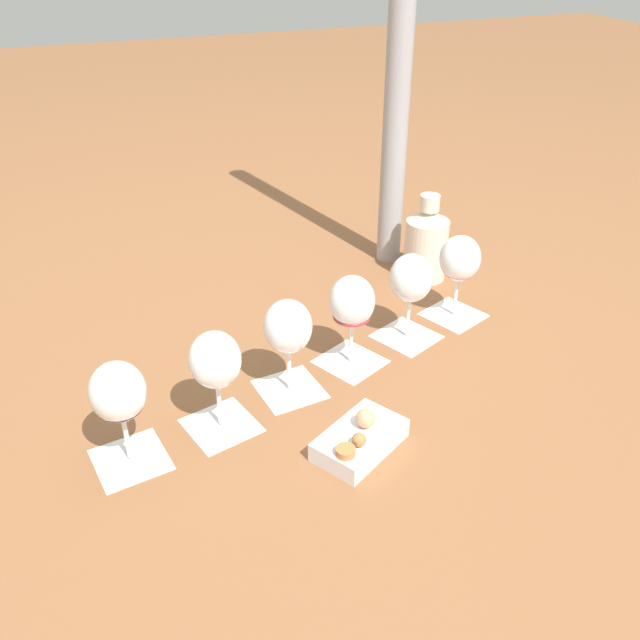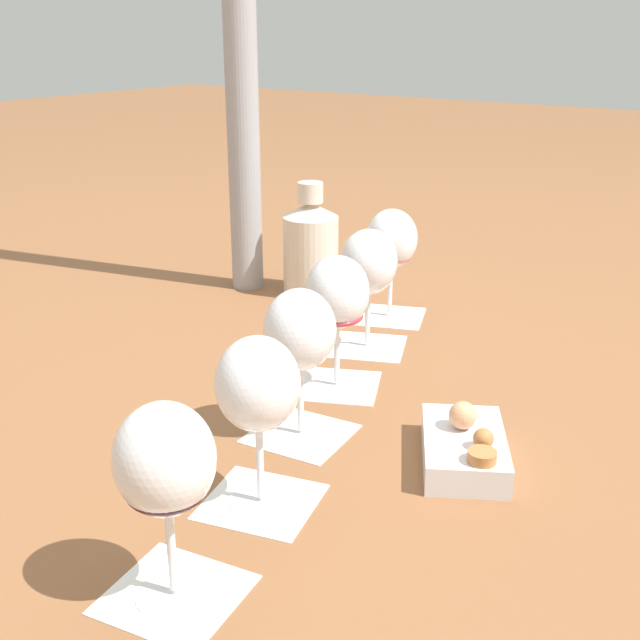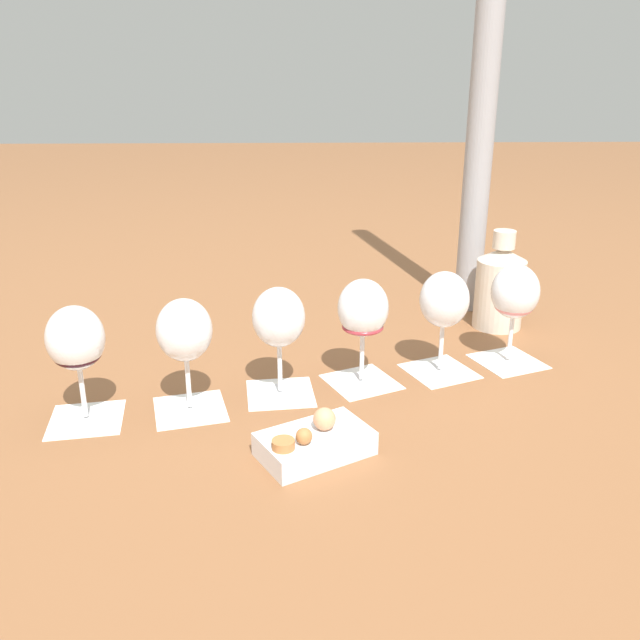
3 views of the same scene
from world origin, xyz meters
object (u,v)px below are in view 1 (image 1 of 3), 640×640
wine_glass_4 (215,364)px  snack_dish (360,439)px  wine_glass_3 (288,331)px  ceramic_vase (426,243)px  wine_glass_1 (411,282)px  wine_glass_2 (352,305)px  wine_glass_5 (119,396)px  wine_glass_0 (460,262)px  umbrella_pole (401,32)px

wine_glass_4 → snack_dish: (-0.20, 0.14, -0.11)m
wine_glass_3 → ceramic_vase: bearing=-145.9°
wine_glass_1 → wine_glass_4: bearing=17.2°
wine_glass_2 → wine_glass_5: bearing=15.4°
wine_glass_4 → wine_glass_1: bearing=-162.8°
wine_glass_4 → ceramic_vase: size_ratio=0.90×
wine_glass_0 → wine_glass_1: (0.14, 0.04, 0.00)m
wine_glass_1 → wine_glass_4: 0.45m
wine_glass_0 → snack_dish: size_ratio=1.03×
wine_glass_5 → ceramic_vase: 0.84m
wine_glass_3 → wine_glass_4: 0.15m
wine_glass_1 → wine_glass_0: bearing=-163.9°
wine_glass_0 → wine_glass_4: 0.59m
wine_glass_0 → snack_dish: bearing=40.3°
wine_glass_5 → ceramic_vase: (-0.75, -0.38, -0.04)m
wine_glass_3 → wine_glass_4: bearing=20.2°
ceramic_vase → snack_dish: size_ratio=1.15×
wine_glass_4 → snack_dish: size_ratio=1.03×
wine_glass_0 → wine_glass_4: size_ratio=1.00×
wine_glass_2 → wine_glass_4: size_ratio=1.00×
snack_dish → wine_glass_4: bearing=-35.5°
wine_glass_0 → ceramic_vase: 0.19m
umbrella_pole → wine_glass_3: bearing=45.7°
wine_glass_0 → wine_glass_1: 0.14m
wine_glass_0 → ceramic_vase: bearing=-98.7°
wine_glass_5 → ceramic_vase: bearing=-152.8°
wine_glass_5 → snack_dish: wine_glass_5 is taller
ceramic_vase → snack_dish: ceramic_vase is taller
wine_glass_0 → umbrella_pole: size_ratio=0.17×
wine_glass_1 → wine_glass_5: same height
umbrella_pole → wine_glass_2: bearing=54.5°
wine_glass_3 → ceramic_vase: size_ratio=0.90×
wine_glass_0 → wine_glass_1: same height
wine_glass_4 → wine_glass_5: 0.16m
wine_glass_3 → ceramic_vase: ceramic_vase is taller
wine_glass_1 → snack_dish: size_ratio=1.03×
wine_glass_3 → snack_dish: bearing=105.5°
wine_glass_4 → wine_glass_5: same height
wine_glass_3 → wine_glass_4: (0.14, 0.05, 0.00)m
ceramic_vase → wine_glass_4: bearing=31.0°
ceramic_vase → snack_dish: 0.64m
wine_glass_2 → snack_dish: 0.27m
snack_dish → umbrella_pole: 0.88m
wine_glass_2 → wine_glass_4: 0.30m
wine_glass_2 → wine_glass_3: same height
wine_glass_5 → snack_dish: 0.38m
wine_glass_0 → wine_glass_2: 0.29m
ceramic_vase → umbrella_pole: umbrella_pole is taller
umbrella_pole → wine_glass_5: bearing=35.3°
wine_glass_0 → snack_dish: (0.37, 0.31, -0.11)m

